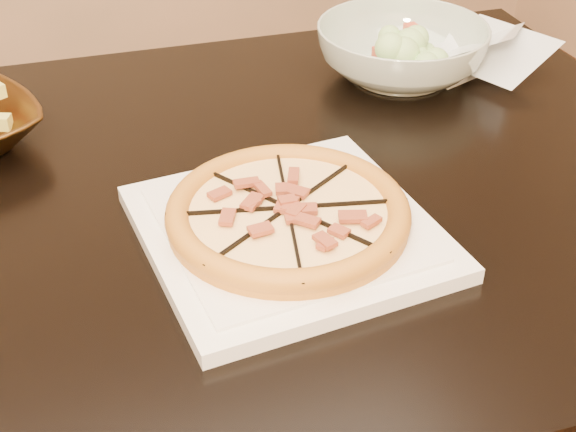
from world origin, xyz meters
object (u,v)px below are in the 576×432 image
at_px(plate, 288,231).
at_px(salad_bowl, 401,51).
at_px(dining_table, 177,269).
at_px(pizza, 288,213).

relative_size(plate, salad_bowl, 1.26).
relative_size(dining_table, pizza, 5.37).
height_order(plate, salad_bowl, salad_bowl).
distance_m(plate, salad_bowl, 0.44).
relative_size(dining_table, plate, 4.39).
height_order(dining_table, pizza, pizza).
bearing_deg(plate, salad_bowl, 48.16).
relative_size(plate, pizza, 1.22).
bearing_deg(dining_table, salad_bowl, 27.26).
xyz_separation_m(dining_table, pizza, (0.10, -0.12, 0.14)).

